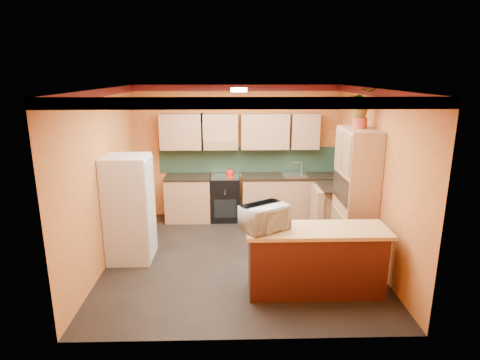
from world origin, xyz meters
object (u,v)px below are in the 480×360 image
at_px(microwave, 265,217).
at_px(base_cabinets_back, 256,198).
at_px(stove, 225,198).
at_px(fridge, 129,209).
at_px(breakfast_bar, 315,262).
at_px(pantry, 355,194).

bearing_deg(microwave, base_cabinets_back, 55.76).
relative_size(stove, fridge, 0.54).
distance_m(stove, microwave, 3.01).
height_order(stove, breakfast_bar, stove).
bearing_deg(fridge, base_cabinets_back, 40.03).
bearing_deg(stove, microwave, -79.23).
bearing_deg(stove, fridge, -130.03).
distance_m(stove, breakfast_bar, 3.14).
distance_m(base_cabinets_back, microwave, 2.96).
xyz_separation_m(base_cabinets_back, pantry, (1.48, -1.74, 0.61)).
bearing_deg(stove, base_cabinets_back, 0.00).
height_order(fridge, breakfast_bar, fridge).
bearing_deg(pantry, microwave, -143.66).
bearing_deg(breakfast_bar, base_cabinets_back, 102.20).
height_order(base_cabinets_back, pantry, pantry).
distance_m(base_cabinets_back, breakfast_bar, 2.95).
relative_size(stove, microwave, 1.53).
bearing_deg(base_cabinets_back, stove, -180.00).
height_order(stove, microwave, microwave).
distance_m(fridge, breakfast_bar, 2.99).
bearing_deg(base_cabinets_back, fridge, -139.97).
bearing_deg(microwave, pantry, 3.61).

